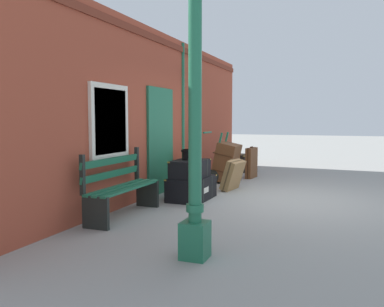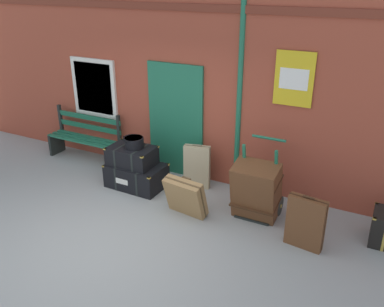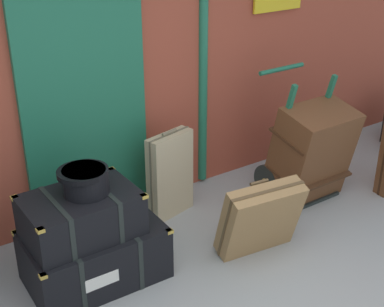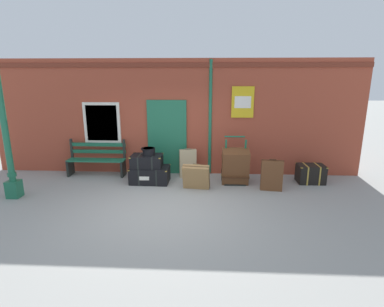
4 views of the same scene
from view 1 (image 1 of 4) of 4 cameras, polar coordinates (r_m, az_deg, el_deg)
ground_plane at (r=7.71m, az=12.90°, el=-6.37°), size 60.00×60.00×0.00m
brick_facade at (r=8.31m, az=-4.97°, el=5.63°), size 10.40×0.35×3.20m
lamp_post at (r=4.25m, az=0.42°, el=-0.16°), size 0.28×0.28×2.95m
platform_bench at (r=6.30m, az=-9.95°, el=-4.74°), size 1.60×0.43×1.01m
steamer_trunk_base at (r=7.53m, az=-0.06°, el=-4.88°), size 1.02×0.67×0.43m
steamer_trunk_middle at (r=7.41m, az=-0.28°, el=-2.15°), size 0.81×0.56×0.33m
round_hatbox at (r=7.44m, az=-0.17°, el=-0.05°), size 0.36×0.34×0.19m
porters_trolley at (r=9.66m, az=3.83°, el=-2.35°), size 0.71×0.65×1.19m
large_brown_trunk at (r=9.58m, az=4.85°, el=-1.18°), size 0.70×0.61×0.95m
suitcase_oxblood at (r=8.54m, az=5.77°, el=-2.99°), size 0.69×0.44×0.65m
suitcase_cream at (r=8.57m, az=-0.66°, el=-2.44°), size 0.48×0.24×0.83m
suitcase_brown at (r=10.32m, az=8.34°, el=-1.30°), size 0.53×0.21×0.80m
corner_trunk at (r=11.59m, az=6.59°, el=-1.31°), size 0.70×0.50×0.49m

